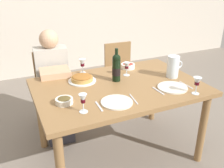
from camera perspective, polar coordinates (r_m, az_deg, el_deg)
name	(u,v)px	position (r m, az deg, el deg)	size (l,w,h in m)	color
ground_plane	(118,152)	(2.69, 1.36, -15.22)	(8.00, 8.00, 0.00)	slate
dining_table	(119,94)	(2.32, 1.52, -2.36)	(1.50, 1.00, 0.76)	olive
wine_bottle	(116,68)	(2.33, 1.00, 3.75)	(0.08, 0.08, 0.31)	black
water_pitcher	(173,68)	(2.51, 13.62, 3.58)	(0.17, 0.11, 0.21)	silver
baked_tart	(82,79)	(2.37, -6.78, 1.21)	(0.26, 0.26, 0.06)	silver
salad_bowl	(128,66)	(2.69, 3.63, 4.17)	(0.15, 0.15, 0.06)	white
olive_bowl	(64,100)	(2.00, -10.75, -3.69)	(0.14, 0.14, 0.05)	silver
wine_glass_left_diner	(127,66)	(2.48, 3.35, 4.03)	(0.06, 0.06, 0.14)	silver
wine_glass_right_diner	(82,63)	(2.55, -6.72, 4.66)	(0.07, 0.07, 0.15)	silver
wine_glass_centre	(83,100)	(1.82, -6.59, -3.52)	(0.06, 0.06, 0.15)	silver
wine_glass_spare	(197,82)	(2.20, 18.70, 0.42)	(0.07, 0.07, 0.15)	silver
dinner_plate_left_setting	(117,102)	(1.98, 1.09, -4.13)	(0.25, 0.25, 0.01)	silver
dinner_plate_right_setting	(172,87)	(2.29, 13.52, -0.77)	(0.26, 0.26, 0.01)	silver
fork_left_setting	(99,106)	(1.93, -2.95, -5.08)	(0.16, 0.01, 0.01)	silver
knife_left_setting	(134,99)	(2.04, 4.90, -3.38)	(0.18, 0.01, 0.01)	silver
knife_right_setting	(186,85)	(2.38, 16.40, -0.21)	(0.18, 0.01, 0.01)	silver
spoon_right_setting	(158,91)	(2.21, 10.41, -1.53)	(0.16, 0.01, 0.01)	silver
chair_left	(52,84)	(3.04, -13.40, -0.03)	(0.43, 0.43, 0.87)	olive
diner_left	(54,82)	(2.77, -12.95, 0.36)	(0.36, 0.52, 1.16)	#B7B2A8
chair_right	(121,73)	(3.30, 1.97, 2.61)	(0.42, 0.42, 0.87)	olive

